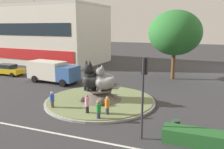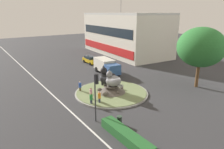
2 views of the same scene
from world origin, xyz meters
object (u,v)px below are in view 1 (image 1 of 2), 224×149
object	(u,v)px
traffic_light_mast	(144,83)
pedestrian_green_shirt	(98,111)
pedestrian_orange_shirt	(107,106)
cat_statue_black	(93,79)
shophouse_block	(39,34)
broadleaf_tree_behind_island	(175,33)
sedan_on_far_lane	(8,69)
delivery_box_truck	(52,71)
pedestrian_pink_shirt	(87,105)
cat_statue_grey	(104,81)
litter_bin	(176,126)
pedestrian_blue_shirt	(52,100)

from	to	relation	value
traffic_light_mast	pedestrian_green_shirt	distance (m)	4.84
pedestrian_orange_shirt	cat_statue_black	bearing A→B (deg)	33.86
shophouse_block	broadleaf_tree_behind_island	xyz separation A→B (m)	(27.80, -7.76, 0.69)
pedestrian_green_shirt	sedan_on_far_lane	world-z (taller)	sedan_on_far_lane
pedestrian_green_shirt	delivery_box_truck	distance (m)	13.96
pedestrian_pink_shirt	cat_statue_black	bearing A→B (deg)	-81.75
delivery_box_truck	pedestrian_orange_shirt	bearing A→B (deg)	-30.36
cat_statue_grey	pedestrian_green_shirt	bearing A→B (deg)	43.29
cat_statue_grey	pedestrian_pink_shirt	bearing A→B (deg)	25.75
cat_statue_black	delivery_box_truck	distance (m)	9.71
pedestrian_orange_shirt	delivery_box_truck	xyz separation A→B (m)	(-10.80, 8.19, 0.58)
broadleaf_tree_behind_island	pedestrian_green_shirt	bearing A→B (deg)	-102.22
traffic_light_mast	pedestrian_orange_shirt	size ratio (longest dim) A/B	3.06
cat_statue_grey	litter_bin	size ratio (longest dim) A/B	2.81
pedestrian_blue_shirt	shophouse_block	bearing A→B (deg)	-122.14
cat_statue_grey	shophouse_block	size ratio (longest dim) A/B	0.09
cat_statue_grey	pedestrian_orange_shirt	xyz separation A→B (m)	(1.55, -3.13, -1.24)
pedestrian_orange_shirt	sedan_on_far_lane	size ratio (longest dim) A/B	0.36
shophouse_block	cat_statue_black	bearing A→B (deg)	-38.45
litter_bin	pedestrian_blue_shirt	bearing A→B (deg)	176.31
traffic_light_mast	cat_statue_black	bearing A→B (deg)	53.25
traffic_light_mast	litter_bin	world-z (taller)	traffic_light_mast
broadleaf_tree_behind_island	sedan_on_far_lane	distance (m)	24.23
cat_statue_black	litter_bin	size ratio (longest dim) A/B	3.17
pedestrian_pink_shirt	pedestrian_orange_shirt	distance (m)	1.63
pedestrian_pink_shirt	sedan_on_far_lane	distance (m)	20.53
traffic_light_mast	litter_bin	xyz separation A→B (m)	(1.92, 1.56, -3.18)
cat_statue_black	sedan_on_far_lane	distance (m)	18.24
cat_statue_grey	pedestrian_orange_shirt	world-z (taller)	cat_statue_grey
cat_statue_black	pedestrian_orange_shirt	world-z (taller)	cat_statue_black
shophouse_block	pedestrian_orange_shirt	size ratio (longest dim) A/B	16.25
traffic_light_mast	broadleaf_tree_behind_island	world-z (taller)	broadleaf_tree_behind_island
shophouse_block	pedestrian_green_shirt	xyz separation A→B (m)	(24.20, -24.37, -4.65)
cat_statue_grey	sedan_on_far_lane	bearing A→B (deg)	-83.26
pedestrian_orange_shirt	delivery_box_truck	bearing A→B (deg)	45.46
cat_statue_grey	pedestrian_pink_shirt	xyz separation A→B (m)	(-0.05, -3.42, -1.20)
pedestrian_blue_shirt	pedestrian_green_shirt	world-z (taller)	pedestrian_blue_shirt
cat_statue_black	pedestrian_green_shirt	xyz separation A→B (m)	(2.32, -4.01, -1.42)
broadleaf_tree_behind_island	litter_bin	world-z (taller)	broadleaf_tree_behind_island
pedestrian_pink_shirt	sedan_on_far_lane	bearing A→B (deg)	-38.02
pedestrian_pink_shirt	litter_bin	distance (m)	6.94
broadleaf_tree_behind_island	pedestrian_pink_shirt	xyz separation A→B (m)	(-4.88, -15.90, -5.25)
cat_statue_black	sedan_on_far_lane	xyz separation A→B (m)	(-16.94, 6.61, -1.42)
broadleaf_tree_behind_island	pedestrian_pink_shirt	distance (m)	17.44
pedestrian_green_shirt	broadleaf_tree_behind_island	bearing A→B (deg)	-71.55
pedestrian_orange_shirt	delivery_box_truck	world-z (taller)	delivery_box_truck
cat_statue_black	pedestrian_pink_shirt	xyz separation A→B (m)	(1.04, -3.30, -1.32)
shophouse_block	pedestrian_orange_shirt	bearing A→B (deg)	-39.14
cat_statue_grey	traffic_light_mast	world-z (taller)	traffic_light_mast
shophouse_block	pedestrian_green_shirt	bearing A→B (deg)	-40.70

